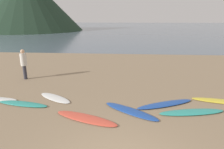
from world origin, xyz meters
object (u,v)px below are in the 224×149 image
object	(u,v)px
surfboard_1	(22,104)
surfboard_5	(165,104)
surfboard_3	(86,118)
surfboard_2	(55,98)
surfboard_4	(131,111)
person_0	(24,62)
surfboard_6	(192,112)
surfboard_7	(223,101)

from	to	relation	value
surfboard_1	surfboard_5	world-z (taller)	surfboard_5
surfboard_3	surfboard_2	bearing A→B (deg)	156.19
surfboard_4	surfboard_2	bearing A→B (deg)	-162.43
surfboard_5	person_0	xyz separation A→B (m)	(-7.60, 3.04, 1.00)
surfboard_2	person_0	bearing A→B (deg)	168.15
surfboard_5	surfboard_6	size ratio (longest dim) A/B	1.02
surfboard_2	surfboard_3	size ratio (longest dim) A/B	0.76
surfboard_1	surfboard_6	bearing A→B (deg)	7.34
person_0	surfboard_4	bearing A→B (deg)	22.60
person_0	surfboard_3	bearing A→B (deg)	9.52
surfboard_5	person_0	size ratio (longest dim) A/B	1.48
surfboard_1	surfboard_7	size ratio (longest dim) A/B	0.90
surfboard_2	surfboard_5	world-z (taller)	surfboard_5
surfboard_7	surfboard_6	bearing A→B (deg)	-134.16
surfboard_6	surfboard_7	distance (m)	2.03
surfboard_3	surfboard_4	size ratio (longest dim) A/B	1.03
surfboard_4	person_0	bearing A→B (deg)	-176.68
surfboard_2	surfboard_5	size ratio (longest dim) A/B	0.73
surfboard_6	surfboard_3	bearing A→B (deg)	-179.72
surfboard_1	surfboard_6	size ratio (longest dim) A/B	0.90
surfboard_6	person_0	xyz separation A→B (m)	(-8.50, 3.70, 1.00)
surfboard_2	person_0	world-z (taller)	person_0
surfboard_3	surfboard_6	world-z (taller)	surfboard_6
surfboard_2	surfboard_6	xyz separation A→B (m)	(5.74, -0.98, 0.01)
surfboard_4	surfboard_5	bearing A→B (deg)	61.81
surfboard_4	surfboard_6	world-z (taller)	surfboard_6
surfboard_2	surfboard_3	distance (m)	2.50
surfboard_2	surfboard_5	bearing A→B (deg)	28.99
surfboard_4	surfboard_6	distance (m)	2.35
surfboard_6	person_0	size ratio (longest dim) A/B	1.46
surfboard_7	person_0	bearing A→B (deg)	177.28
surfboard_3	surfboard_7	distance (m)	5.96
surfboard_3	surfboard_6	bearing A→B (deg)	32.11
surfboard_1	surfboard_3	world-z (taller)	surfboard_1
surfboard_5	surfboard_6	xyz separation A→B (m)	(0.89, -0.65, -0.00)
surfboard_3	surfboard_5	bearing A→B (deg)	46.01
surfboard_3	surfboard_6	size ratio (longest dim) A/B	0.97
surfboard_7	surfboard_2	bearing A→B (deg)	-167.31
surfboard_3	surfboard_5	xyz separation A→B (m)	(3.07, 1.44, 0.01)
surfboard_2	surfboard_3	world-z (taller)	surfboard_3
surfboard_6	surfboard_5	bearing A→B (deg)	132.94
surfboard_4	person_0	xyz separation A→B (m)	(-6.15, 3.78, 1.01)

